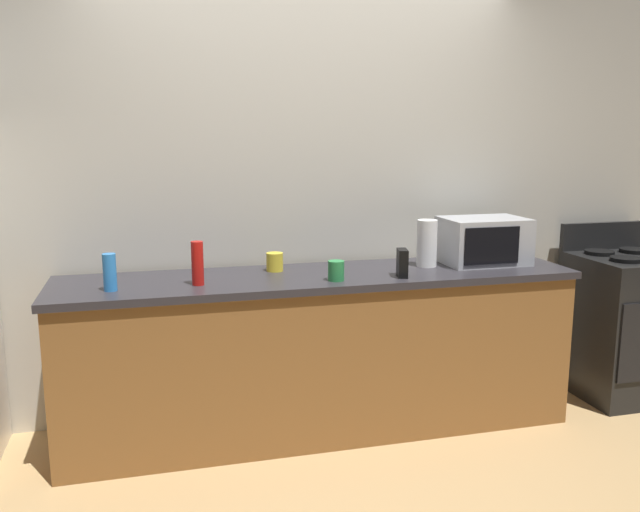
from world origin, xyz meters
name	(u,v)px	position (x,y,z in m)	size (l,w,h in m)	color
ground_plane	(340,461)	(0.00, 0.00, 0.00)	(8.00, 8.00, 0.00)	tan
back_wall	(302,186)	(0.00, 0.81, 1.35)	(6.40, 0.10, 2.70)	beige
counter_run	(320,352)	(0.00, 0.40, 0.45)	(2.84, 0.64, 0.90)	brown
stove_range	(624,324)	(2.00, 0.40, 0.46)	(0.60, 0.61, 1.08)	black
microwave	(483,241)	(1.01, 0.45, 1.04)	(0.48, 0.35, 0.27)	#B7BABF
paper_towel_roll	(427,243)	(0.65, 0.45, 1.04)	(0.12, 0.12, 0.27)	white
cordless_phone	(402,263)	(0.41, 0.22, 0.98)	(0.05, 0.11, 0.15)	black
bottle_hot_sauce	(198,263)	(-0.67, 0.30, 1.01)	(0.06, 0.06, 0.22)	red
bottle_spray_cleaner	(110,272)	(-1.09, 0.28, 0.99)	(0.06, 0.06, 0.18)	#338CE5
mug_yellow	(275,262)	(-0.22, 0.54, 0.95)	(0.09, 0.09, 0.10)	yellow
mug_green	(336,271)	(0.04, 0.22, 0.95)	(0.09, 0.09, 0.10)	#2D8C47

